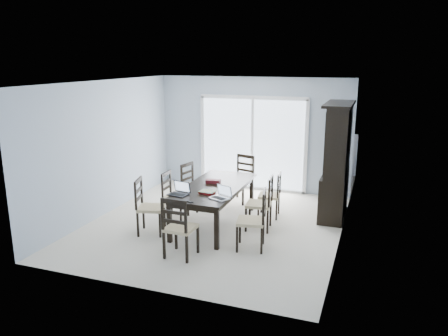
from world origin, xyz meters
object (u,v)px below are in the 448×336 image
Objects in this scene: chair_left_mid at (171,190)px; game_box at (213,181)px; laptop_dark at (178,192)px; laptop_silver at (219,196)px; china_hutch at (337,162)px; chair_right_far at (274,190)px; chair_right_near at (257,213)px; hot_tub at (254,158)px; chair_left_far at (191,181)px; cell_phone at (190,202)px; chair_end_near at (178,221)px; chair_right_mid at (264,197)px; chair_end_far at (243,173)px; dining_table at (214,190)px; chair_left_near at (145,200)px.

chair_left_mid is 0.87m from game_box.
laptop_dark is 0.94× the size of laptop_silver.
china_hutch is 2.15× the size of chair_right_far.
chair_right_near reaches higher than hot_tub.
chair_left_far reaches higher than chair_left_mid.
chair_left_far reaches higher than laptop_dark.
chair_right_near is 4.59m from hot_tub.
chair_right_far is 2.03m from cell_phone.
chair_end_near is 4.29× the size of game_box.
chair_left_mid reaches higher than game_box.
chair_right_mid is 0.99× the size of chair_end_far.
chair_right_mid reaches higher than dining_table.
cell_phone is (-0.09, -2.56, 0.15)m from chair_end_far.
chair_end_far reaches higher than laptop_silver.
chair_right_mid is 0.98m from laptop_silver.
chair_right_mid is 1.01m from game_box.
dining_table is 0.92m from chair_right_mid.
laptop_silver is at bearing 12.89° from laptop_dark.
chair_end_near is 3.06× the size of laptop_silver.
chair_right_mid is (1.83, 0.01, 0.05)m from chair_left_mid.
china_hutch is 1.67m from chair_right_mid.
dining_table is 1.07m from chair_left_far.
chair_left_far is at bearing 59.65° from chair_end_far.
laptop_dark is at bearing 133.71° from chair_right_far.
chair_end_far is at bearing 140.42° from chair_left_near.
chair_left_far is 0.53× the size of hot_tub.
chair_left_mid is at bearing 55.61° from chair_right_near.
chair_left_near is 1.51m from chair_left_far.
cell_phone is (0.34, -0.27, -0.05)m from laptop_dark.
chair_end_far is 3.28× the size of laptop_dark.
china_hutch reaches higher than game_box.
laptop_dark is at bearing -140.48° from china_hutch.
chair_right_near is 1.43m from game_box.
chair_end_near reaches higher than laptop_dark.
chair_right_near is at bearing 177.90° from chair_right_far.
chair_right_far is at bearing 152.83° from chair_end_far.
chair_left_near is 3.06× the size of laptop_silver.
chair_right_near is 0.99× the size of chair_end_far.
game_box is (-2.10, -1.10, -0.29)m from china_hutch.
hot_tub is at bearing 5.49° from chair_right_near.
dining_table is 1.93× the size of chair_end_near.
chair_left_mid is 1.96m from chair_right_far.
hot_tub is at bearing 168.74° from chair_left_mid.
chair_right_near reaches higher than cell_phone.
china_hutch is at bearing 31.71° from dining_table.
chair_left_far is 0.95× the size of chair_end_near.
chair_left_far is (0.13, 0.65, 0.02)m from chair_left_mid.
chair_right_mid is 0.56× the size of hot_tub.
chair_right_far is 3.11m from hot_tub.
chair_right_near is 3.07× the size of laptop_silver.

